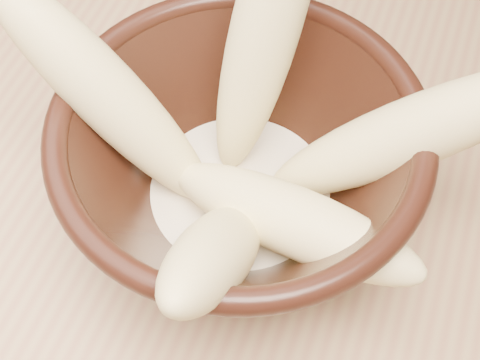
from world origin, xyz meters
TOP-DOWN VIEW (x-y plane):
  - table at (0.00, 0.00)m, footprint 1.20×0.80m
  - bowl at (0.18, -0.09)m, footprint 0.23×0.23m
  - milk_puddle at (0.18, -0.09)m, footprint 0.13×0.13m
  - banana_upright at (0.18, -0.03)m, footprint 0.07×0.13m
  - banana_left at (0.10, -0.09)m, footprint 0.17×0.06m
  - banana_right at (0.27, -0.06)m, footprint 0.18×0.09m
  - banana_across at (0.23, -0.12)m, footprint 0.18×0.08m
  - banana_front at (0.19, -0.16)m, footprint 0.05×0.14m

SIDE VIEW (x-z plane):
  - table at x=0.00m, z-range 0.30..1.05m
  - milk_puddle at x=0.18m, z-range 0.78..0.80m
  - bowl at x=0.18m, z-range 0.76..0.89m
  - banana_across at x=0.23m, z-range 0.80..0.87m
  - banana_front at x=0.19m, z-range 0.78..0.92m
  - banana_right at x=0.27m, z-range 0.78..0.94m
  - banana_left at x=0.10m, z-range 0.78..0.95m
  - banana_upright at x=0.18m, z-range 0.79..1.01m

